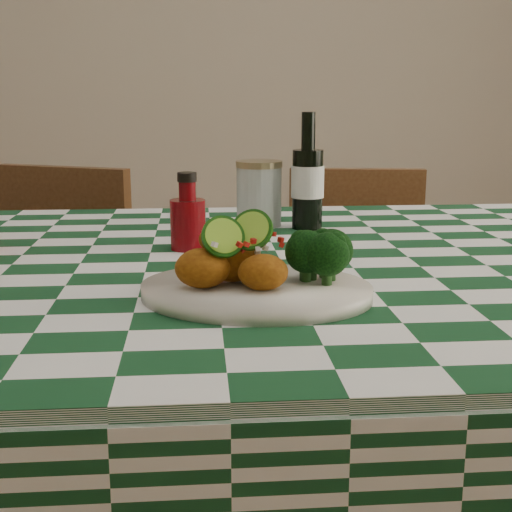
{
  "coord_description": "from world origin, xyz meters",
  "views": [
    {
      "loc": [
        -0.02,
        -1.08,
        1.04
      ],
      "look_at": [
        0.05,
        -0.21,
        0.84
      ],
      "focal_mm": 50.0,
      "sensor_mm": 36.0,
      "label": 1
    }
  ],
  "objects_px": {
    "dining_table": "(217,488)",
    "wooden_chair_left": "(31,341)",
    "ketchup_bottle": "(188,211)",
    "wooden_chair_right": "(357,329)",
    "mason_jar": "(259,193)",
    "beer_bottle": "(308,171)",
    "fried_chicken_pile": "(240,253)",
    "plate": "(256,291)"
  },
  "relations": [
    {
      "from": "plate",
      "to": "ketchup_bottle",
      "type": "height_order",
      "value": "ketchup_bottle"
    },
    {
      "from": "dining_table",
      "to": "ketchup_bottle",
      "type": "height_order",
      "value": "ketchup_bottle"
    },
    {
      "from": "plate",
      "to": "wooden_chair_left",
      "type": "relative_size",
      "value": 0.35
    },
    {
      "from": "fried_chicken_pile",
      "to": "wooden_chair_left",
      "type": "height_order",
      "value": "fried_chicken_pile"
    },
    {
      "from": "fried_chicken_pile",
      "to": "beer_bottle",
      "type": "relative_size",
      "value": 0.59
    },
    {
      "from": "beer_bottle",
      "to": "wooden_chair_left",
      "type": "relative_size",
      "value": 0.26
    },
    {
      "from": "fried_chicken_pile",
      "to": "wooden_chair_left",
      "type": "distance_m",
      "value": 1.09
    },
    {
      "from": "dining_table",
      "to": "ketchup_bottle",
      "type": "bearing_deg",
      "value": 115.1
    },
    {
      "from": "dining_table",
      "to": "plate",
      "type": "bearing_deg",
      "value": -77.31
    },
    {
      "from": "mason_jar",
      "to": "ketchup_bottle",
      "type": "bearing_deg",
      "value": -123.51
    },
    {
      "from": "plate",
      "to": "dining_table",
      "type": "bearing_deg",
      "value": 102.69
    },
    {
      "from": "wooden_chair_right",
      "to": "beer_bottle",
      "type": "bearing_deg",
      "value": -106.62
    },
    {
      "from": "dining_table",
      "to": "wooden_chair_right",
      "type": "xyz_separation_m",
      "value": [
        0.4,
        0.72,
        0.02
      ]
    },
    {
      "from": "plate",
      "to": "beer_bottle",
      "type": "relative_size",
      "value": 1.34
    },
    {
      "from": "ketchup_bottle",
      "to": "mason_jar",
      "type": "bearing_deg",
      "value": 56.49
    },
    {
      "from": "fried_chicken_pile",
      "to": "wooden_chair_right",
      "type": "height_order",
      "value": "fried_chicken_pile"
    },
    {
      "from": "plate",
      "to": "wooden_chair_left",
      "type": "height_order",
      "value": "wooden_chair_left"
    },
    {
      "from": "dining_table",
      "to": "beer_bottle",
      "type": "xyz_separation_m",
      "value": [
        0.18,
        0.26,
        0.5
      ]
    },
    {
      "from": "mason_jar",
      "to": "beer_bottle",
      "type": "relative_size",
      "value": 0.57
    },
    {
      "from": "ketchup_bottle",
      "to": "mason_jar",
      "type": "relative_size",
      "value": 1.01
    },
    {
      "from": "dining_table",
      "to": "wooden_chair_left",
      "type": "distance_m",
      "value": 0.81
    },
    {
      "from": "plate",
      "to": "ketchup_bottle",
      "type": "distance_m",
      "value": 0.32
    },
    {
      "from": "fried_chicken_pile",
      "to": "plate",
      "type": "bearing_deg",
      "value": 0.0
    },
    {
      "from": "beer_bottle",
      "to": "ketchup_bottle",
      "type": "bearing_deg",
      "value": -143.18
    },
    {
      "from": "wooden_chair_left",
      "to": "wooden_chair_right",
      "type": "xyz_separation_m",
      "value": [
        0.85,
        0.05,
        -0.01
      ]
    },
    {
      "from": "dining_table",
      "to": "wooden_chair_right",
      "type": "distance_m",
      "value": 0.83
    },
    {
      "from": "mason_jar",
      "to": "wooden_chair_left",
      "type": "height_order",
      "value": "mason_jar"
    },
    {
      "from": "dining_table",
      "to": "beer_bottle",
      "type": "relative_size",
      "value": 7.56
    },
    {
      "from": "plate",
      "to": "beer_bottle",
      "type": "bearing_deg",
      "value": 73.65
    },
    {
      "from": "dining_table",
      "to": "beer_bottle",
      "type": "bearing_deg",
      "value": 54.17
    },
    {
      "from": "ketchup_bottle",
      "to": "beer_bottle",
      "type": "distance_m",
      "value": 0.28
    },
    {
      "from": "fried_chicken_pile",
      "to": "mason_jar",
      "type": "xyz_separation_m",
      "value": [
        0.07,
        0.5,
        0.0
      ]
    },
    {
      "from": "beer_bottle",
      "to": "wooden_chair_right",
      "type": "distance_m",
      "value": 0.7
    },
    {
      "from": "plate",
      "to": "fried_chicken_pile",
      "type": "bearing_deg",
      "value": -180.0
    },
    {
      "from": "fried_chicken_pile",
      "to": "mason_jar",
      "type": "relative_size",
      "value": 1.03
    },
    {
      "from": "ketchup_bottle",
      "to": "mason_jar",
      "type": "xyz_separation_m",
      "value": [
        0.14,
        0.21,
        -0.0
      ]
    },
    {
      "from": "dining_table",
      "to": "plate",
      "type": "relative_size",
      "value": 5.64
    },
    {
      "from": "dining_table",
      "to": "wooden_chair_left",
      "type": "relative_size",
      "value": 1.95
    },
    {
      "from": "plate",
      "to": "ketchup_bottle",
      "type": "xyz_separation_m",
      "value": [
        -0.09,
        0.3,
        0.05
      ]
    },
    {
      "from": "dining_table",
      "to": "ketchup_bottle",
      "type": "xyz_separation_m",
      "value": [
        -0.04,
        0.09,
        0.46
      ]
    },
    {
      "from": "ketchup_bottle",
      "to": "wooden_chair_right",
      "type": "distance_m",
      "value": 0.89
    },
    {
      "from": "plate",
      "to": "fried_chicken_pile",
      "type": "relative_size",
      "value": 2.27
    }
  ]
}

